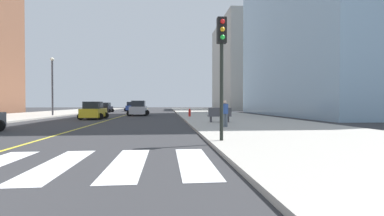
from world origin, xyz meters
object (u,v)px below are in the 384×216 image
object	(u,v)px
car_blue_second	(131,107)
street_lamp	(52,81)
car_black_fourth	(106,108)
traffic_light_near_corner	(222,54)
fire_hydrant	(190,113)
car_yellow_third	(94,111)
car_silver_fifth	(139,109)
pedestrian_waiting_east	(225,112)
park_bench	(220,115)

from	to	relation	value
car_blue_second	street_lamp	xyz separation A→B (m)	(-6.76, -21.89, 3.45)
car_blue_second	car_black_fourth	world-z (taller)	car_blue_second
traffic_light_near_corner	fire_hydrant	world-z (taller)	traffic_light_near_corner
car_yellow_third	street_lamp	bearing A→B (deg)	136.09
fire_hydrant	street_lamp	xyz separation A→B (m)	(-16.48, 4.56, 3.77)
car_yellow_third	street_lamp	xyz separation A→B (m)	(-6.49, 6.22, 3.51)
car_silver_fifth	pedestrian_waiting_east	distance (m)	20.99
fire_hydrant	street_lamp	world-z (taller)	street_lamp
car_yellow_third	pedestrian_waiting_east	world-z (taller)	pedestrian_waiting_east
car_yellow_third	car_silver_fifth	distance (m)	8.60
park_bench	pedestrian_waiting_east	distance (m)	4.29
car_silver_fifth	car_black_fourth	bearing A→B (deg)	-62.43
car_blue_second	traffic_light_near_corner	distance (m)	47.03
car_blue_second	car_silver_fifth	size ratio (longest dim) A/B	0.99
car_blue_second	car_silver_fifth	world-z (taller)	car_silver_fifth
street_lamp	park_bench	bearing A→B (deg)	-37.78
car_yellow_third	fire_hydrant	distance (m)	10.13
car_silver_fifth	park_bench	distance (m)	17.30
car_black_fourth	car_blue_second	bearing A→B (deg)	64.60
traffic_light_near_corner	street_lamp	size ratio (longest dim) A/B	0.68
car_blue_second	traffic_light_near_corner	xyz separation A→B (m)	(9.26, -46.03, 2.63)
pedestrian_waiting_east	street_lamp	distance (m)	25.44
car_blue_second	fire_hydrant	distance (m)	28.18
car_silver_fifth	traffic_light_near_corner	xyz separation A→B (m)	(5.78, -25.66, 2.61)
traffic_light_near_corner	fire_hydrant	xyz separation A→B (m)	(0.46, 19.58, -2.95)
car_black_fourth	park_bench	bearing A→B (deg)	-61.14
car_blue_second	pedestrian_waiting_east	world-z (taller)	car_blue_second
traffic_light_near_corner	park_bench	size ratio (longest dim) A/B	2.66
car_yellow_third	fire_hydrant	world-z (taller)	car_yellow_third
car_silver_fifth	fire_hydrant	size ratio (longest dim) A/B	4.97
park_bench	street_lamp	xyz separation A→B (m)	(-17.99, 13.95, 3.66)
pedestrian_waiting_east	fire_hydrant	size ratio (longest dim) A/B	1.85
car_silver_fifth	pedestrian_waiting_east	bearing A→B (deg)	109.44
fire_hydrant	street_lamp	size ratio (longest dim) A/B	0.13
car_yellow_third	car_silver_fifth	bearing A→B (deg)	64.03
car_silver_fifth	fire_hydrant	xyz separation A→B (m)	(6.24, -6.07, -0.34)
traffic_light_near_corner	pedestrian_waiting_east	world-z (taller)	traffic_light_near_corner
car_yellow_third	traffic_light_near_corner	size ratio (longest dim) A/B	0.83
park_bench	fire_hydrant	size ratio (longest dim) A/B	2.03
car_yellow_third	car_silver_fifth	size ratio (longest dim) A/B	0.91
car_blue_second	pedestrian_waiting_east	size ratio (longest dim) A/B	2.65
car_blue_second	fire_hydrant	xyz separation A→B (m)	(9.72, -26.45, -0.32)
car_silver_fifth	fire_hydrant	bearing A→B (deg)	135.06
park_bench	street_lamp	bearing A→B (deg)	53.17
car_black_fourth	fire_hydrant	xyz separation A→B (m)	(13.35, -19.29, -0.24)
car_black_fourth	car_silver_fifth	xyz separation A→B (m)	(7.11, -13.21, 0.10)
traffic_light_near_corner	street_lamp	world-z (taller)	street_lamp
park_bench	car_yellow_third	bearing A→B (deg)	57.06
traffic_light_near_corner	street_lamp	xyz separation A→B (m)	(-16.03, 24.14, 0.82)
car_blue_second	park_bench	xyz separation A→B (m)	(11.23, -35.84, -0.21)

